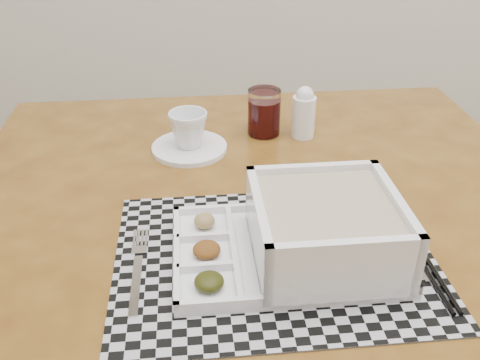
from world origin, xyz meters
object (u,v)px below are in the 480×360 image
cup (188,129)px  juice_glass (264,114)px  creamer_bottle (304,113)px  dining_table (263,251)px  serving_tray (316,235)px

cup → juice_glass: 0.17m
juice_glass → creamer_bottle: (0.08, -0.02, 0.01)m
dining_table → serving_tray: bearing=-66.6°
dining_table → juice_glass: juice_glass is taller
serving_tray → cup: size_ratio=4.17×
dining_table → creamer_bottle: 0.33m
juice_glass → creamer_bottle: 0.08m
serving_tray → juice_glass: size_ratio=3.30×
creamer_bottle → dining_table: bearing=-113.3°
dining_table → cup: cup is taller
dining_table → juice_glass: (0.04, 0.30, 0.12)m
dining_table → creamer_bottle: creamer_bottle is taller
serving_tray → cup: 0.40m
dining_table → cup: bearing=116.8°
serving_tray → creamer_bottle: bearing=80.9°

